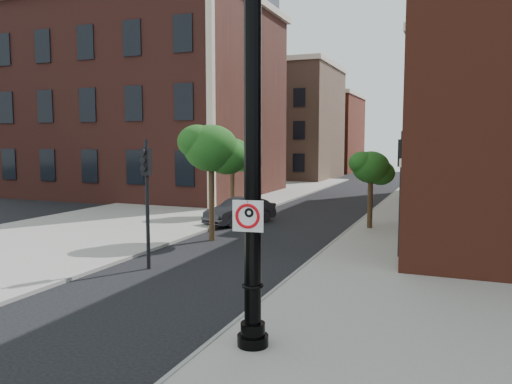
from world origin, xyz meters
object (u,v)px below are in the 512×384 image
at_px(parked_car, 240,211).
at_px(traffic_signal_left, 147,182).
at_px(no_parking_sign, 248,216).
at_px(traffic_signal_right, 402,174).
at_px(lamppost, 253,181).

distance_m(parked_car, traffic_signal_left, 9.53).
xyz_separation_m(no_parking_sign, parked_car, (-6.37, 14.08, -2.10)).
relative_size(no_parking_sign, traffic_signal_right, 0.13).
height_order(no_parking_sign, traffic_signal_left, traffic_signal_left).
distance_m(no_parking_sign, traffic_signal_right, 9.36).
distance_m(traffic_signal_left, traffic_signal_right, 8.64).
xyz_separation_m(no_parking_sign, traffic_signal_left, (-5.57, 4.84, 0.09)).
bearing_deg(traffic_signal_left, parked_car, 92.71).
bearing_deg(lamppost, parked_car, 114.68).
relative_size(parked_car, traffic_signal_left, 0.94).
relative_size(lamppost, traffic_signal_right, 1.64).
bearing_deg(traffic_signal_left, no_parking_sign, -43.16).
relative_size(lamppost, traffic_signal_left, 1.75).
distance_m(no_parking_sign, parked_car, 15.60).
bearing_deg(parked_car, traffic_signal_left, -63.38).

